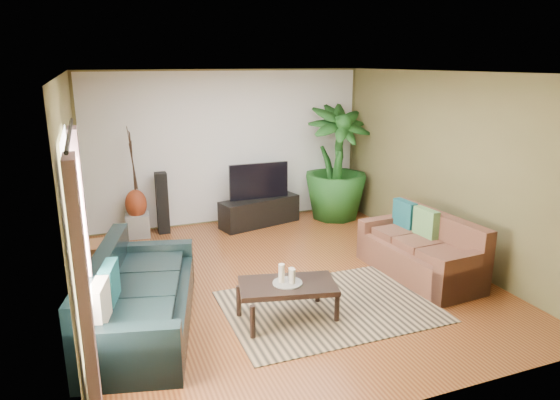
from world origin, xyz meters
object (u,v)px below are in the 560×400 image
pedestal (138,225)px  tv_stand (260,212)px  potted_plant (336,163)px  side_table (105,260)px  speaker_right (273,195)px  sofa_left (142,292)px  speaker_left (162,203)px  television (259,181)px  sofa_right (419,246)px  coffee_table (287,301)px  vase (136,204)px

pedestal → tv_stand: bearing=-4.4°
potted_plant → side_table: bearing=-163.0°
speaker_right → potted_plant: size_ratio=0.46×
sofa_left → side_table: 1.63m
speaker_left → television: bearing=-4.8°
tv_stand → side_table: 3.00m
sofa_right → coffee_table: size_ratio=1.66×
sofa_right → vase: 4.55m
coffee_table → speaker_left: 3.64m
coffee_table → pedestal: 3.73m
coffee_table → television: bearing=89.4°
potted_plant → pedestal: size_ratio=5.44×
speaker_left → side_table: size_ratio=2.16×
speaker_right → speaker_left: bearing=-171.2°
pedestal → side_table: side_table is taller
coffee_table → potted_plant: size_ratio=0.52×
sofa_right → speaker_right: speaker_right is taller
vase → side_table: size_ratio=1.01×
potted_plant → coffee_table: bearing=-124.9°
speaker_right → potted_plant: 1.29m
sofa_right → vase: (-3.40, 3.02, 0.13)m
coffee_table → pedestal: coffee_table is taller
sofa_right → pedestal: size_ratio=4.66×
sofa_right → speaker_right: bearing=-166.3°
tv_stand → pedestal: tv_stand is taller
television → side_table: (-2.68, -1.38, -0.56)m
potted_plant → sofa_left: bearing=-143.1°
sofa_left → side_table: size_ratio=4.70×
television → speaker_left: 1.70m
coffee_table → pedestal: size_ratio=2.81×
speaker_left → potted_plant: 3.17m
television → vase: bearing=176.1°
pedestal → side_table: (-0.58, -1.53, 0.05)m
tv_stand → speaker_left: size_ratio=1.39×
sofa_left → tv_stand: 3.77m
sofa_right → tv_stand: (-1.30, 2.86, -0.18)m
potted_plant → side_table: size_ratio=4.28×
sofa_left → tv_stand: sofa_left is taller
tv_stand → vase: bearing=161.5°
potted_plant → tv_stand: bearing=176.1°
coffee_table → potted_plant: 4.03m
speaker_left → vase: size_ratio=2.14×
side_table → speaker_right: bearing=27.3°
sofa_right → television: (-1.30, 2.88, 0.38)m
coffee_table → side_table: 2.72m
speaker_left → speaker_right: speaker_left is taller
sofa_left → speaker_right: (2.66, 3.13, 0.05)m
sofa_left → speaker_left: 3.20m
television → side_table: size_ratio=2.20×
tv_stand → potted_plant: potted_plant is taller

